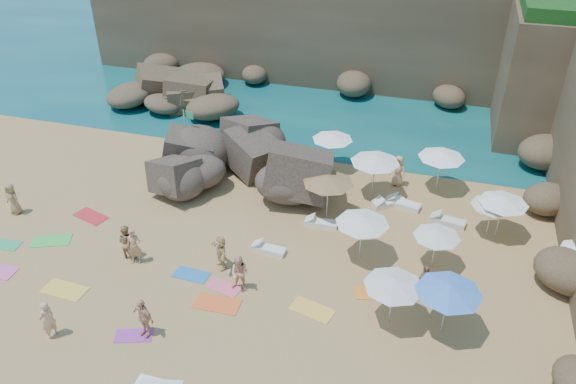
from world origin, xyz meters
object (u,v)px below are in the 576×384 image
(person_stand_1, at_px, (127,242))
(person_stand_4, at_px, (398,171))
(parasol_1, at_px, (442,154))
(parasol_2, at_px, (375,159))
(flag_pole, at_px, (187,130))
(person_stand_5, at_px, (272,134))
(rock_outcrop, at_px, (243,175))
(person_stand_3, at_px, (424,280))
(lounger_0, at_px, (305,188))
(parasol_0, at_px, (333,137))
(person_stand_2, at_px, (210,159))
(person_stand_6, at_px, (47,320))

(person_stand_1, xyz_separation_m, person_stand_4, (11.23, 10.00, 0.02))
(parasol_1, xyz_separation_m, parasol_2, (-3.35, -1.67, 0.10))
(flag_pole, bearing_deg, parasol_2, -1.69)
(flag_pole, xyz_separation_m, person_stand_5, (3.96, 3.72, -1.50))
(flag_pole, relative_size, parasol_2, 1.35)
(rock_outcrop, xyz_separation_m, person_stand_4, (8.72, 1.47, 0.91))
(parasol_2, bearing_deg, person_stand_3, -65.22)
(person_stand_1, xyz_separation_m, person_stand_5, (3.05, 12.56, -0.12))
(lounger_0, height_order, person_stand_4, person_stand_4)
(person_stand_4, bearing_deg, lounger_0, -138.23)
(parasol_1, bearing_deg, person_stand_5, 167.13)
(rock_outcrop, relative_size, person_stand_5, 5.79)
(flag_pole, height_order, person_stand_1, flag_pole)
(parasol_0, distance_m, person_stand_1, 13.12)
(person_stand_3, distance_m, person_stand_5, 15.31)
(rock_outcrop, bearing_deg, person_stand_1, -106.41)
(person_stand_2, distance_m, person_stand_3, 14.72)
(parasol_0, distance_m, parasol_2, 3.68)
(person_stand_2, bearing_deg, person_stand_5, -113.03)
(lounger_0, height_order, person_stand_5, person_stand_5)
(flag_pole, height_order, person_stand_4, flag_pole)
(person_stand_3, height_order, person_stand_5, person_stand_3)
(person_stand_2, bearing_deg, person_stand_3, 159.20)
(person_stand_1, xyz_separation_m, person_stand_3, (13.42, 1.29, -0.11))
(person_stand_2, xyz_separation_m, person_stand_6, (-0.96, -13.69, 0.10))
(parasol_0, xyz_separation_m, person_stand_6, (-7.67, -16.12, -1.17))
(flag_pole, relative_size, parasol_1, 1.41)
(rock_outcrop, distance_m, person_stand_6, 14.12)
(parasol_1, bearing_deg, lounger_0, -162.93)
(parasol_2, bearing_deg, parasol_0, 140.20)
(parasol_2, xyz_separation_m, person_stand_5, (-7.03, 4.05, -1.52))
(rock_outcrop, distance_m, parasol_1, 11.26)
(flag_pole, bearing_deg, parasol_1, 5.38)
(person_stand_5, bearing_deg, parasol_1, -24.47)
(person_stand_3, xyz_separation_m, person_stand_5, (-10.36, 11.27, -0.01))
(lounger_0, xyz_separation_m, person_stand_3, (7.02, -6.74, 0.65))
(rock_outcrop, bearing_deg, parasol_1, 8.63)
(person_stand_1, relative_size, person_stand_2, 1.13)
(person_stand_2, xyz_separation_m, person_stand_3, (12.87, -7.15, -0.01))
(parasol_2, height_order, person_stand_4, parasol_2)
(lounger_0, bearing_deg, person_stand_2, 168.15)
(parasol_0, relative_size, parasol_1, 0.94)
(rock_outcrop, distance_m, person_stand_3, 13.12)
(person_stand_6, bearing_deg, person_stand_1, -172.06)
(rock_outcrop, xyz_separation_m, lounger_0, (3.88, -0.50, 0.13))
(lounger_0, bearing_deg, person_stand_5, 118.54)
(person_stand_2, bearing_deg, lounger_0, -175.73)
(person_stand_4, bearing_deg, parasol_2, -108.11)
(person_stand_1, bearing_deg, person_stand_3, -166.50)
(rock_outcrop, xyz_separation_m, person_stand_3, (10.91, -7.24, 0.78))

